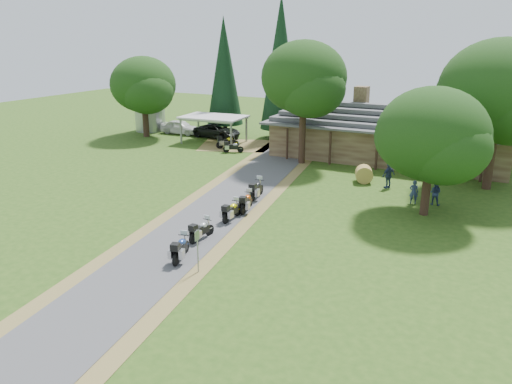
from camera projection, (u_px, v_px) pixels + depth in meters
The scene contains 25 objects.
ground at pixel (181, 239), 27.34m from camera, with size 120.00×120.00×0.00m, color #294B15.
driveway at pixel (211, 215), 30.96m from camera, with size 46.00×46.00×0.00m, color #424244.
lodge at pixel (390, 132), 44.52m from camera, with size 21.40×9.40×4.90m, color brown, non-canonical shape.
silo at pixel (149, 100), 57.24m from camera, with size 3.46×3.46×7.03m, color gray.
carport at pixel (214, 129), 51.41m from camera, with size 6.35×4.23×2.75m, color silver, non-canonical shape.
car_white_sedan at pixel (180, 125), 56.06m from camera, with size 5.89×2.49×1.96m, color silver.
car_dark_suv at pixel (217, 128), 53.98m from camera, with size 5.76×2.45×2.20m, color black.
motorcycle_row_a at pixel (181, 247), 24.74m from camera, with size 1.92×0.63×1.31m, color navy, non-canonical shape.
motorcycle_row_b at pixel (202, 229), 27.12m from camera, with size 1.81×0.59×1.24m, color #A9ACB1, non-canonical shape.
motorcycle_row_c at pixel (232, 210), 30.06m from camera, with size 1.87×0.61×1.28m, color #EAE706, non-canonical shape.
motorcycle_row_d at pixel (247, 201), 31.58m from camera, with size 1.93×0.63×1.32m, color #E1510E, non-canonical shape.
motorcycle_row_e at pixel (257, 188), 34.01m from camera, with size 2.06×0.67×1.41m, color black, non-canonical shape.
motorcycle_carport_a at pixel (228, 141), 49.08m from camera, with size 2.05×0.67×1.40m, color yellow, non-canonical shape.
motorcycle_carport_b at pixel (233, 146), 47.29m from camera, with size 1.72×0.56×1.18m, color gray, non-canonical shape.
person_a at pixel (414, 190), 32.86m from camera, with size 0.53×0.38×1.87m, color navy.
person_b at pixel (435, 191), 32.64m from camera, with size 0.54×0.39×1.91m, color navy.
person_c at pixel (389, 173), 36.14m from camera, with size 0.63×0.46×2.23m, color navy.
hay_bale at pixel (364, 174), 37.71m from camera, with size 1.29×1.29×1.18m, color #A8823D.
sign_post at pixel (198, 251), 23.24m from camera, with size 0.38×0.06×2.14m, color gray, non-canonical shape.
oak_lodge_left at pixel (303, 94), 41.78m from camera, with size 7.11×7.11×11.87m, color #183710, non-canonical shape.
oak_lodge_right at pixel (497, 110), 34.60m from camera, with size 8.29×8.29×11.44m, color #183710, non-canonical shape.
oak_driveway at pixel (430, 150), 29.90m from camera, with size 6.63×6.63×8.20m, color #183710, non-canonical shape.
oak_silo at pixel (144, 95), 53.56m from camera, with size 6.96×6.96×9.10m, color #183710, non-canonical shape.
cedar_near at pixel (281, 68), 51.81m from camera, with size 4.18×4.18×14.74m, color black.
cedar_far at pixel (224, 76), 55.04m from camera, with size 4.01×4.01×12.72m, color black.
Camera 1 is at (14.99, -20.77, 10.72)m, focal length 35.00 mm.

